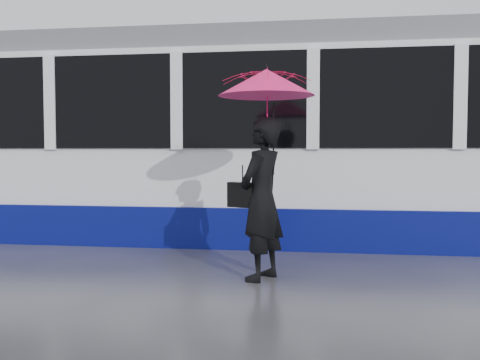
# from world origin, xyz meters

# --- Properties ---
(ground) EXTENTS (90.00, 90.00, 0.00)m
(ground) POSITION_xyz_m (0.00, 0.00, 0.00)
(ground) COLOR #2A2A2F
(ground) RESTS_ON ground
(rails) EXTENTS (34.00, 1.51, 0.02)m
(rails) POSITION_xyz_m (0.00, 2.50, 0.01)
(rails) COLOR #3F3D38
(rails) RESTS_ON ground
(tram) EXTENTS (26.00, 2.56, 3.35)m
(tram) POSITION_xyz_m (-3.81, 2.50, 1.64)
(tram) COLOR white
(tram) RESTS_ON ground
(woman) EXTENTS (0.66, 0.79, 1.83)m
(woman) POSITION_xyz_m (1.14, -0.51, 0.92)
(woman) COLOR black
(woman) RESTS_ON ground
(umbrella) EXTENTS (1.41, 1.41, 1.24)m
(umbrella) POSITION_xyz_m (1.19, -0.51, 2.01)
(umbrella) COLOR #FF1552
(umbrella) RESTS_ON ground
(handbag) EXTENTS (0.36, 0.26, 0.46)m
(handbag) POSITION_xyz_m (0.92, -0.49, 0.96)
(handbag) COLOR black
(handbag) RESTS_ON ground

